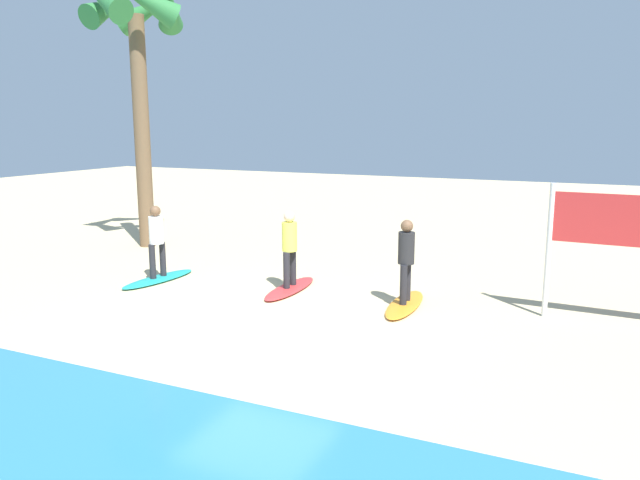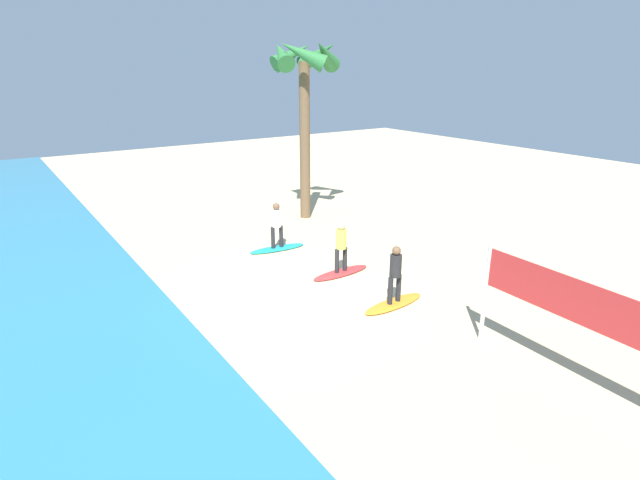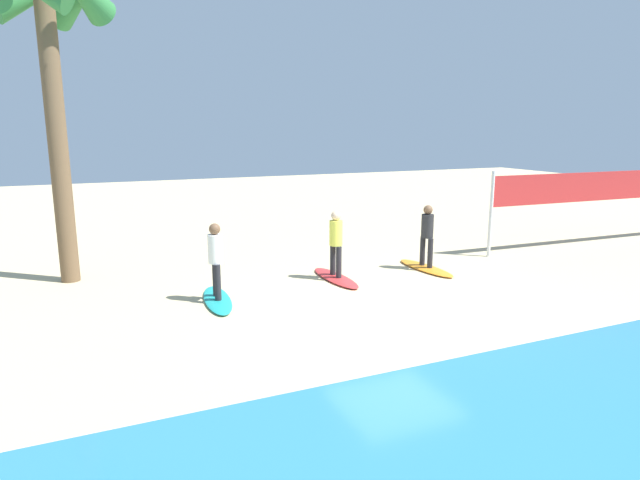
{
  "view_description": "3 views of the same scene",
  "coord_description": "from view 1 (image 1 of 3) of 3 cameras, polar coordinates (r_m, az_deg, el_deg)",
  "views": [
    {
      "loc": [
        -5.59,
        9.3,
        3.58
      ],
      "look_at": [
        -0.5,
        -1.67,
        1.26
      ],
      "focal_mm": 34.77,
      "sensor_mm": 36.0,
      "label": 1
    },
    {
      "loc": [
        -11.44,
        6.78,
        6.28
      ],
      "look_at": [
        0.79,
        -1.59,
        1.15
      ],
      "focal_mm": 28.32,
      "sensor_mm": 36.0,
      "label": 2
    },
    {
      "loc": [
        6.09,
        9.63,
        3.74
      ],
      "look_at": [
        1.33,
        -1.07,
        1.29
      ],
      "focal_mm": 30.54,
      "sensor_mm": 36.0,
      "label": 3
    }
  ],
  "objects": [
    {
      "name": "surfer_red",
      "position": [
        13.18,
        -2.82,
        -0.3
      ],
      "size": [
        0.32,
        0.46,
        1.64
      ],
      "color": "#232328",
      "rests_on": "surfboard_red"
    },
    {
      "name": "surfboard_orange",
      "position": [
        12.35,
        7.81,
        -5.89
      ],
      "size": [
        0.69,
        2.13,
        0.09
      ],
      "primitive_type": "ellipsoid",
      "rotation": [
        0.0,
        0.0,
        1.63
      ],
      "color": "orange",
      "rests_on": "ground"
    },
    {
      "name": "surfboard_red",
      "position": [
        13.4,
        -2.78,
        -4.46
      ],
      "size": [
        0.62,
        2.12,
        0.09
      ],
      "primitive_type": "ellipsoid",
      "rotation": [
        0.0,
        0.0,
        1.6
      ],
      "color": "red",
      "rests_on": "ground"
    },
    {
      "name": "surfboard_teal",
      "position": [
        14.65,
        -14.63,
        -3.48
      ],
      "size": [
        0.78,
        2.15,
        0.09
      ],
      "primitive_type": "ellipsoid",
      "rotation": [
        0.0,
        0.0,
        1.46
      ],
      "color": "teal",
      "rests_on": "ground"
    },
    {
      "name": "palm_tree",
      "position": [
        18.61,
        -16.52,
        17.71
      ],
      "size": [
        2.88,
        3.03,
        7.41
      ],
      "color": "brown",
      "rests_on": "ground"
    },
    {
      "name": "surfer_teal",
      "position": [
        14.44,
        -14.82,
        0.34
      ],
      "size": [
        0.32,
        0.46,
        1.64
      ],
      "color": "#232328",
      "rests_on": "surfboard_teal"
    },
    {
      "name": "surfer_orange",
      "position": [
        12.11,
        7.93,
        -1.39
      ],
      "size": [
        0.32,
        0.46,
        1.64
      ],
      "color": "#232328",
      "rests_on": "surfboard_orange"
    },
    {
      "name": "ground_plane",
      "position": [
        11.43,
        -5.87,
        -7.48
      ],
      "size": [
        60.0,
        60.0,
        0.0
      ],
      "primitive_type": "plane",
      "color": "#CCB789"
    }
  ]
}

